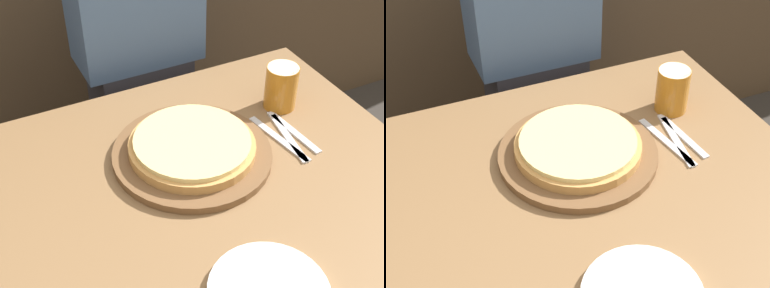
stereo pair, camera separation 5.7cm
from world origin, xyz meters
The scene contains 6 objects.
pizza_on_board centered at (0.06, 0.11, 0.78)m, with size 0.38×0.38×0.06m.
beer_glass centered at (0.37, 0.19, 0.82)m, with size 0.09×0.09×0.12m.
fork centered at (0.28, 0.07, 0.76)m, with size 0.05×0.21×0.00m.
dinner_knife centered at (0.31, 0.07, 0.76)m, with size 0.05×0.21×0.00m.
spoon centered at (0.33, 0.07, 0.76)m, with size 0.03×0.18×0.00m.
diner_person centered at (0.13, 0.64, 0.65)m, with size 0.38×0.20×1.34m.
Camera 2 is at (-0.32, -0.78, 1.60)m, focal length 50.00 mm.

